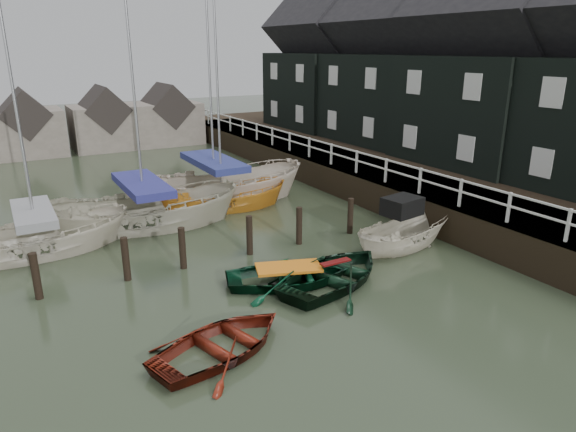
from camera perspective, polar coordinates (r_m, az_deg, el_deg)
ground at (r=15.06m, az=-3.38°, el=-8.90°), size 120.00×120.00×0.00m
pier at (r=27.57m, az=4.94°, el=5.25°), size 3.04×32.00×2.70m
land_strip at (r=31.14m, az=13.33°, el=4.99°), size 14.00×38.00×1.50m
quay_houses at (r=29.44m, az=15.97°, el=15.24°), size 6.52×28.14×10.01m
mooring_pilings at (r=17.02m, az=-11.33°, el=-4.10°), size 13.72×0.22×1.80m
far_sheds at (r=38.96m, az=-19.95°, el=9.76°), size 14.00×4.08×4.39m
rowboat_red at (r=12.65m, az=-7.22°, el=-14.76°), size 4.21×3.51×0.75m
rowboat_green at (r=15.80m, az=0.06°, el=-7.50°), size 4.46×3.80×0.78m
rowboat_dkgreen at (r=15.91m, az=5.23°, el=-7.39°), size 5.09×4.38×0.89m
motorboat at (r=19.06m, az=12.66°, el=-3.05°), size 4.67×2.35×2.66m
sailboat_a at (r=20.05m, az=-25.91°, el=-3.52°), size 6.27×2.40×10.56m
sailboat_b at (r=21.49m, az=-15.51°, el=-0.92°), size 7.97×4.45×11.17m
sailboat_c at (r=23.25m, az=-7.30°, el=0.94°), size 6.11×3.56×10.73m
sailboat_d at (r=24.32m, az=-8.08°, el=1.78°), size 8.80×5.14×11.84m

